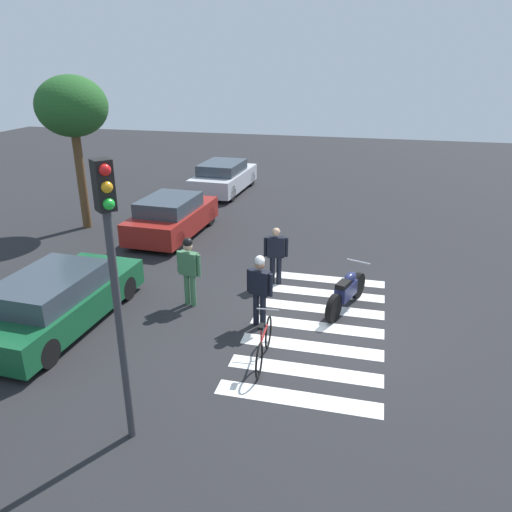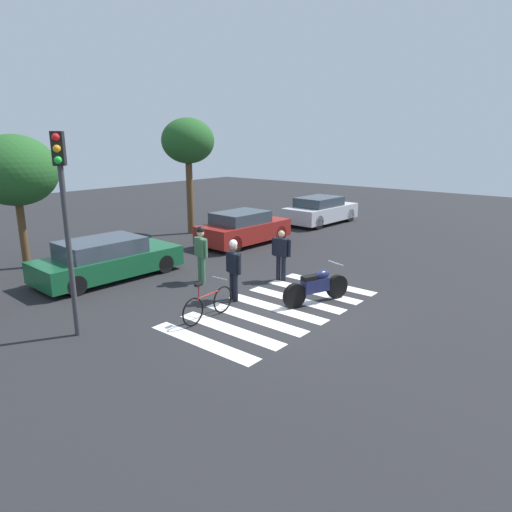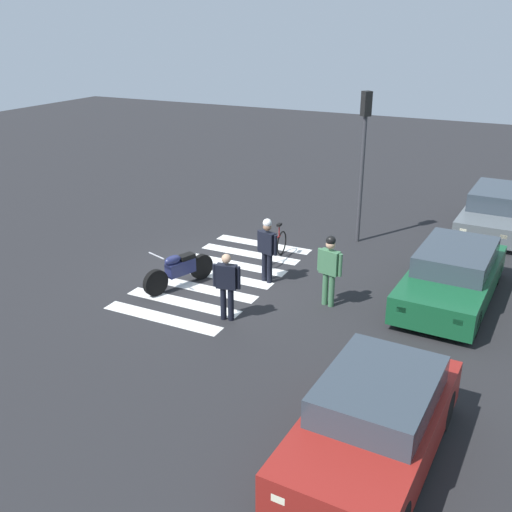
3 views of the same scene
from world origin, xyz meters
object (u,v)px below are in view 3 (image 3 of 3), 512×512
at_px(car_grey_coupe, 496,210).
at_px(car_maroon_wagon, 374,422).
at_px(car_green_compact, 453,275).
at_px(leaning_bicycle, 275,248).
at_px(police_motorcycle, 179,270).
at_px(officer_on_foot, 227,283).
at_px(traffic_light_pole, 363,144).
at_px(pedestrian_bystander, 330,266).
at_px(officer_by_motorcycle, 267,246).

distance_m(car_grey_coupe, car_maroon_wagon, 12.60).
bearing_deg(car_green_compact, leaning_bicycle, -93.90).
bearing_deg(police_motorcycle, leaning_bicycle, 151.63).
xyz_separation_m(officer_on_foot, car_green_compact, (-3.40, 4.41, -0.28)).
xyz_separation_m(car_green_compact, traffic_light_pole, (-2.95, -3.32, 2.40)).
bearing_deg(officer_on_foot, car_grey_coupe, 153.39).
bearing_deg(traffic_light_pole, pedestrian_bystander, 8.87).
relative_size(pedestrian_bystander, traffic_light_pole, 0.39).
bearing_deg(car_maroon_wagon, leaning_bicycle, -144.78).
relative_size(officer_on_foot, car_grey_coupe, 0.34).
bearing_deg(pedestrian_bystander, car_green_compact, 122.85).
height_order(police_motorcycle, car_green_compact, car_green_compact).
distance_m(car_grey_coupe, traffic_light_pole, 5.40).
bearing_deg(leaning_bicycle, car_grey_coupe, 137.51).
distance_m(officer_on_foot, traffic_light_pole, 6.79).
xyz_separation_m(police_motorcycle, car_grey_coupe, (-8.47, 6.75, 0.17)).
height_order(leaning_bicycle, officer_by_motorcycle, officer_by_motorcycle).
xyz_separation_m(police_motorcycle, leaning_bicycle, (-2.70, 1.46, -0.08)).
bearing_deg(car_maroon_wagon, pedestrian_bystander, -152.80).
distance_m(police_motorcycle, pedestrian_bystander, 3.90).
bearing_deg(officer_by_motorcycle, car_green_compact, 103.38).
distance_m(pedestrian_bystander, traffic_light_pole, 5.09).
bearing_deg(car_green_compact, officer_by_motorcycle, -76.62).
xyz_separation_m(pedestrian_bystander, car_green_compact, (-1.67, 2.59, -0.40)).
height_order(police_motorcycle, pedestrian_bystander, pedestrian_bystander).
bearing_deg(car_maroon_wagon, traffic_light_pole, -161.30).
relative_size(car_maroon_wagon, traffic_light_pole, 0.92).
bearing_deg(car_maroon_wagon, car_green_compact, 178.93).
xyz_separation_m(officer_by_motorcycle, car_green_compact, (-1.07, 4.51, -0.37)).
relative_size(leaning_bicycle, car_green_compact, 0.39).
bearing_deg(car_grey_coupe, car_maroon_wagon, -2.16).
bearing_deg(leaning_bicycle, officer_on_foot, 7.98).
distance_m(officer_on_foot, officer_by_motorcycle, 2.33).
xyz_separation_m(officer_on_foot, officer_by_motorcycle, (-2.33, -0.10, 0.09)).
bearing_deg(officer_by_motorcycle, police_motorcycle, -55.62).
distance_m(car_maroon_wagon, traffic_light_pole, 10.24).
height_order(car_grey_coupe, car_maroon_wagon, car_maroon_wagon).
bearing_deg(car_maroon_wagon, officer_by_motorcycle, -140.94).
xyz_separation_m(leaning_bicycle, car_grey_coupe, (-5.77, 5.29, 0.25)).
bearing_deg(leaning_bicycle, pedestrian_bystander, 49.35).
xyz_separation_m(car_green_compact, car_maroon_wagon, (6.48, -0.12, 0.05)).
bearing_deg(officer_by_motorcycle, car_maroon_wagon, 39.06).
distance_m(police_motorcycle, leaning_bicycle, 3.07).
bearing_deg(car_green_compact, traffic_light_pole, -131.71).
xyz_separation_m(police_motorcycle, traffic_light_pole, (-5.31, 3.08, 2.56)).
xyz_separation_m(officer_by_motorcycle, car_maroon_wagon, (5.41, 4.39, -0.32)).
xyz_separation_m(leaning_bicycle, pedestrian_bystander, (2.01, 2.34, 0.64)).
distance_m(police_motorcycle, traffic_light_pole, 6.65).
relative_size(leaning_bicycle, traffic_light_pole, 0.40).
xyz_separation_m(police_motorcycle, car_green_compact, (-2.36, 6.39, 0.16)).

